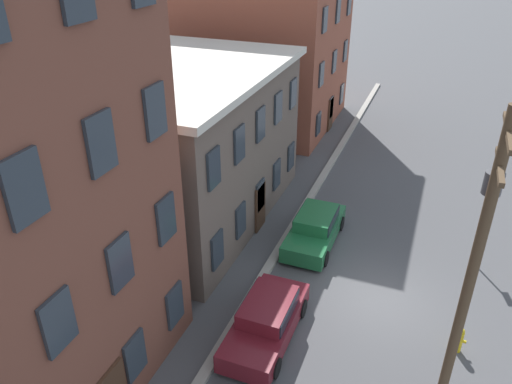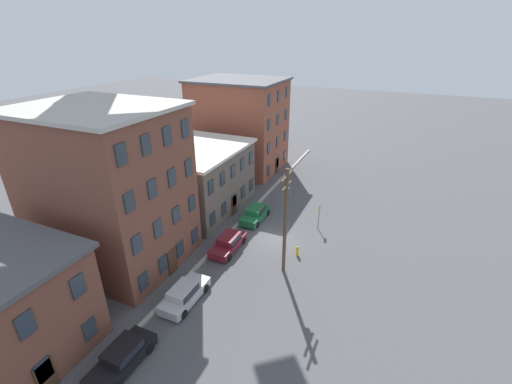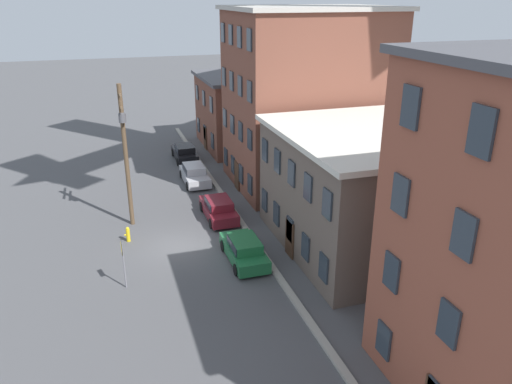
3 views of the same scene
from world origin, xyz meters
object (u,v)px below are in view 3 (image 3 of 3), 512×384
Objects in this scene: car_silver at (195,174)px; fire_hydrant at (128,234)px; car_maroon at (219,208)px; caution_sign at (123,257)px; utility_pole at (125,149)px; car_black at (185,152)px; car_green at (244,249)px.

car_silver reaches higher than fire_hydrant.
fire_hydrant is (1.64, -6.13, -0.27)m from car_maroon.
utility_pole is at bearing 172.77° from caution_sign.
caution_sign is 5.48m from fire_hydrant.
car_black is at bearing 177.29° from car_silver.
car_black is 13.36m from car_maroon.
car_silver is 7.34m from car_maroon.
car_black and car_maroon have the same top height.
car_black is at bearing 157.49° from fire_hydrant.
car_black is 19.48m from car_green.
car_green reaches higher than fire_hydrant.
caution_sign is 0.29× the size of utility_pole.
car_silver is 1.00× the size of car_green.
fire_hydrant is (-5.29, 0.53, -1.31)m from caution_sign.
car_silver is 9.60m from utility_pole.
car_black is 1.00× the size of car_silver.
caution_sign reaches higher than car_green.
caution_sign reaches higher than car_black.
car_green is 4.58× the size of fire_hydrant.
utility_pole is at bearing -24.66° from car_black.
car_maroon is at bearing -0.35° from car_black.
car_green is at bearing 39.21° from utility_pole.
car_black is at bearing 161.62° from caution_sign.
car_maroon reaches higher than fire_hydrant.
car_silver and car_maroon have the same top height.
car_maroon is (13.36, -0.08, 0.00)m from car_black.
car_silver is 4.58× the size of fire_hydrant.
utility_pole is (12.55, -5.76, 4.43)m from car_black.
car_maroon is at bearing 179.84° from car_green.
car_green is 0.48× the size of utility_pole.
fire_hydrant is at bearing 174.28° from caution_sign.
car_black is 1.00× the size of car_green.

